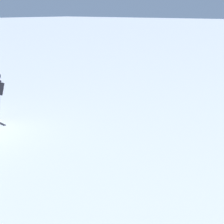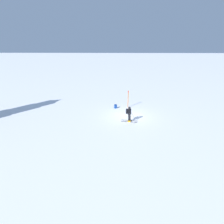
{
  "view_description": "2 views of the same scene",
  "coord_description": "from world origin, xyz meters",
  "views": [
    {
      "loc": [
        5.74,
        11.55,
        3.88
      ],
      "look_at": [
        -2.64,
        4.67,
        0.9
      ],
      "focal_mm": 60.0,
      "sensor_mm": 36.0,
      "label": 1
    },
    {
      "loc": [
        -17.96,
        1.26,
        7.45
      ],
      "look_at": [
        -2.44,
        1.76,
        1.4
      ],
      "focal_mm": 28.0,
      "sensor_mm": 36.0,
      "label": 2
    }
  ],
  "objects": [
    {
      "name": "spare_backpack",
      "position": [
        2.46,
        1.48,
        0.24
      ],
      "size": [
        0.33,
        0.37,
        0.5
      ],
      "rotation": [
        0.0,
        0.0,
        2.04
      ],
      "color": "#194293",
      "rests_on": "ground"
    },
    {
      "name": "ground_plane",
      "position": [
        0.0,
        0.0,
        0.0
      ],
      "size": [
        300.0,
        300.0,
        0.0
      ],
      "primitive_type": "plane",
      "color": "white"
    },
    {
      "name": "skier",
      "position": [
        -1.65,
        0.07,
        0.97
      ],
      "size": [
        1.28,
        1.71,
        1.76
      ],
      "rotation": [
        0.0,
        0.0,
        -0.15
      ],
      "color": "black",
      "rests_on": "ground"
    },
    {
      "name": "trail_marker",
      "position": [
        2.86,
        -0.07,
        1.19
      ],
      "size": [
        0.13,
        0.13,
        2.17
      ],
      "color": "orange",
      "rests_on": "ground"
    }
  ]
}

